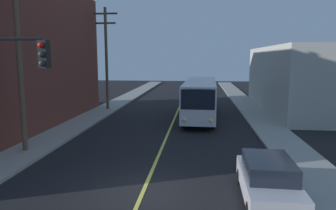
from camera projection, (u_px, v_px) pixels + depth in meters
name	position (u px, v px, depth m)	size (l,w,h in m)	color
ground_plane	(143.00, 192.00, 12.18)	(120.00, 120.00, 0.00)	black
sidewalk_left	(70.00, 129.00, 22.73)	(2.50, 90.00, 0.15)	gray
sidewalk_right	(274.00, 134.00, 21.27)	(2.50, 90.00, 0.15)	gray
lane_stripe_center	(174.00, 118.00, 26.93)	(0.16, 60.00, 0.01)	#D8CC4C
building_right_warehouse	(326.00, 79.00, 30.72)	(12.00, 18.40, 6.27)	#B2B2A8
city_bus	(200.00, 97.00, 27.32)	(2.91, 12.22, 3.20)	silver
parked_car_silver	(268.00, 180.00, 11.22)	(1.90, 4.44, 1.62)	#B7B7BC
utility_pole_near	(18.00, 43.00, 16.37)	(2.40, 0.28, 10.53)	brown
utility_pole_mid	(106.00, 54.00, 30.57)	(2.40, 0.28, 9.86)	brown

